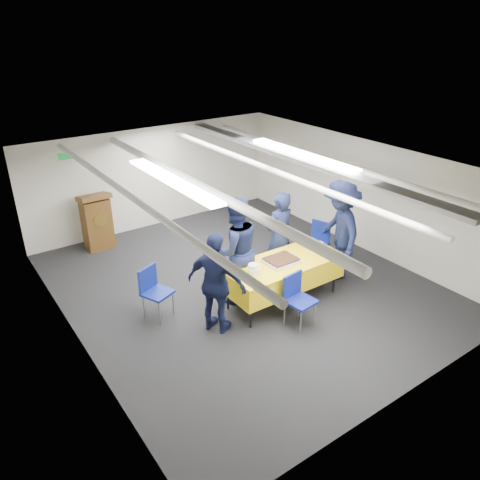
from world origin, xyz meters
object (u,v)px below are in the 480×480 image
(serving_table, at_px, (283,272))
(sailor_c, at_px, (217,284))
(chair_right, at_px, (318,239))
(chair_left, at_px, (153,287))
(podium, at_px, (97,221))
(chair_near, at_px, (297,295))
(sailor_d, at_px, (339,230))
(sailor_b, at_px, (235,250))
(sheet_cake, at_px, (281,261))
(sailor_a, at_px, (279,237))

(serving_table, relative_size, sailor_c, 1.25)
(chair_right, relative_size, chair_left, 1.00)
(podium, xyz_separation_m, chair_right, (3.32, -3.20, -0.08))
(podium, bearing_deg, chair_near, -70.32)
(serving_table, distance_m, chair_near, 0.69)
(sailor_c, bearing_deg, chair_left, 5.48)
(chair_near, xyz_separation_m, sailor_d, (1.63, 0.72, 0.42))
(podium, relative_size, sailor_d, 0.66)
(sailor_b, height_order, sailor_d, sailor_d)
(sheet_cake, xyz_separation_m, chair_right, (1.53, 0.69, -0.28))
(sheet_cake, xyz_separation_m, sailor_c, (-1.30, -0.04, 0.02))
(chair_near, bearing_deg, chair_left, 139.35)
(serving_table, bearing_deg, sailor_d, 3.36)
(sailor_d, bearing_deg, chair_left, -79.19)
(chair_right, xyz_separation_m, sailor_d, (-0.07, -0.59, 0.42))
(sheet_cake, distance_m, chair_left, 2.15)
(sailor_b, bearing_deg, chair_right, -167.45)
(podium, bearing_deg, chair_right, -43.94)
(sailor_a, relative_size, sailor_c, 1.04)
(chair_right, bearing_deg, sailor_b, -175.78)
(sheet_cake, bearing_deg, sailor_c, -178.15)
(chair_left, height_order, sailor_a, sailor_a)
(chair_left, bearing_deg, chair_right, -3.25)
(chair_left, relative_size, sailor_d, 0.46)
(sailor_c, bearing_deg, chair_near, -145.72)
(sheet_cake, height_order, chair_left, chair_left)
(chair_near, distance_m, sailor_d, 1.83)
(chair_right, bearing_deg, sailor_c, -165.42)
(chair_right, xyz_separation_m, chair_left, (-3.46, 0.20, 0.00))
(sailor_b, bearing_deg, serving_table, 149.45)
(sheet_cake, xyz_separation_m, chair_near, (-0.18, -0.62, -0.28))
(chair_near, bearing_deg, sailor_b, 108.65)
(sheet_cake, relative_size, sailor_a, 0.31)
(sheet_cake, height_order, sailor_b, sailor_b)
(chair_right, height_order, sailor_c, sailor_c)
(serving_table, distance_m, sheet_cake, 0.27)
(chair_right, height_order, chair_left, same)
(serving_table, height_order, chair_near, chair_near)
(chair_right, xyz_separation_m, sailor_c, (-2.83, -0.74, 0.30))
(chair_near, bearing_deg, sheet_cake, 73.88)
(serving_table, height_order, sailor_a, sailor_a)
(serving_table, height_order, sailor_b, sailor_b)
(sailor_c, bearing_deg, sailor_a, -97.33)
(sailor_c, bearing_deg, sailor_b, -80.25)
(serving_table, distance_m, chair_right, 1.60)
(chair_near, xyz_separation_m, sailor_a, (0.67, 1.27, 0.33))
(chair_right, xyz_separation_m, sailor_a, (-1.04, -0.04, 0.33))
(chair_left, height_order, sailor_d, sailor_d)
(podium, xyz_separation_m, sailor_d, (3.25, -3.79, 0.34))
(sheet_cake, height_order, podium, podium)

